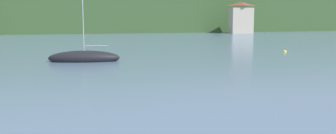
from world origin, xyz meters
TOP-DOWN VIEW (x-y plane):
  - wooded_hillside at (-12.93, 165.02)m, footprint 352.00×58.15m
  - shore_building_central at (39.17, 124.82)m, footprint 6.59×3.43m
  - sailboat_far_3 at (-4.92, 68.81)m, footprint 8.26×3.53m
  - mooring_buoy_near at (22.92, 73.29)m, footprint 0.55×0.55m

SIDE VIEW (x-z plane):
  - mooring_buoy_near at x=22.92m, z-range -0.27..0.27m
  - sailboat_far_3 at x=-4.92m, z-range -4.05..4.83m
  - shore_building_central at x=39.17m, z-range -0.12..8.66m
  - wooded_hillside at x=-12.93m, z-range -13.59..26.39m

